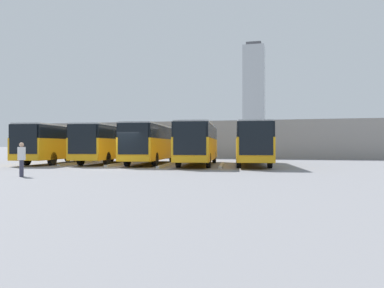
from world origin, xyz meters
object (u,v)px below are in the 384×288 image
bus_2 (152,143)px  bus_4 (61,143)px  bus_1 (198,142)px  pedestrian (22,158)px  bus_0 (252,142)px  bus_3 (109,143)px

bus_2 → bus_4: same height
bus_1 → pedestrian: (6.01, 13.10, -0.89)m
bus_0 → bus_1: same height
bus_0 → pedestrian: bus_0 is taller
bus_0 → bus_3: same height
bus_1 → bus_2: bearing=-15.9°
bus_4 → pedestrian: bearing=108.5°
bus_1 → bus_4: size_ratio=1.00×
bus_1 → bus_2: same height
bus_1 → pedestrian: 14.44m
bus_0 → bus_3: (12.55, -0.33, 0.00)m
bus_2 → pedestrian: (1.83, 13.68, -0.89)m
bus_4 → bus_2: bearing=176.0°
bus_2 → bus_3: bearing=-14.0°
bus_1 → bus_0: bearing=-178.6°
bus_2 → bus_3: 4.21m
bus_2 → pedestrian: 13.83m
bus_0 → bus_4: (16.73, 0.71, 0.00)m
bus_0 → pedestrian: bearing=45.5°
bus_3 → pedestrian: 14.34m
bus_2 → bus_1: bearing=164.1°
bus_3 → bus_4: size_ratio=1.00×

